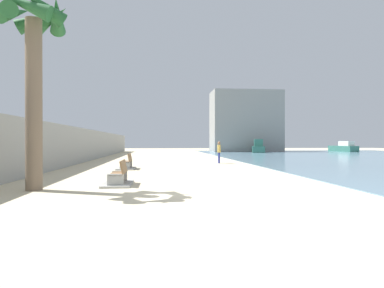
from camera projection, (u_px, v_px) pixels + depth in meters
ground_plane at (169, 161)px, 28.71m from camera, size 120.00×120.00×0.00m
seawall at (81, 145)px, 27.95m from camera, size 0.80×64.00×2.84m
palm_tree at (34, 44)px, 11.53m from camera, size 2.65×2.64×6.91m
bench_near at (118, 179)px, 13.02m from camera, size 1.11×2.10×0.98m
bench_far at (127, 165)px, 20.69m from camera, size 1.12×2.11×0.98m
person_walking at (219, 150)px, 26.16m from camera, size 0.23×0.53×1.74m
boat_far_right at (343, 148)px, 57.31m from camera, size 1.87×6.77×1.80m
boat_mid_bay at (258, 148)px, 51.91m from camera, size 2.84×4.62×2.10m
harbor_building at (246, 122)px, 57.96m from camera, size 12.00×6.00×10.59m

